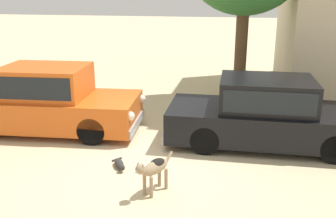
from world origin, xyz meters
TOP-DOWN VIEW (x-y plane):
  - ground_plane at (0.00, 0.00)m, footprint 80.00×80.00m
  - parked_sedan_nearest at (-2.83, 0.82)m, footprint 4.45×2.03m
  - parked_sedan_second at (2.20, 0.92)m, footprint 4.40×1.82m
  - stray_dog_spotted at (0.29, -1.60)m, footprint 0.51×0.85m
  - stray_cat at (-0.56, -0.83)m, footprint 0.40×0.64m

SIDE VIEW (x-z plane):
  - ground_plane at x=0.00m, z-range 0.00..0.00m
  - stray_cat at x=-0.56m, z-range -0.01..0.16m
  - stray_dog_spotted at x=0.29m, z-range 0.11..0.78m
  - parked_sedan_second at x=2.20m, z-range -0.01..1.45m
  - parked_sedan_nearest at x=-2.83m, z-range -0.02..1.54m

